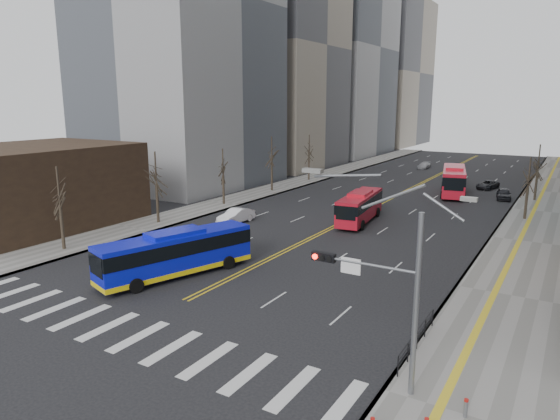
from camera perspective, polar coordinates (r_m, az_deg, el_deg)
name	(u,v)px	position (r m, az deg, el deg)	size (l,w,h in m)	color
ground	(123,331)	(29.16, -17.47, -13.10)	(220.00, 220.00, 0.00)	black
sidewalk_right	(544,212)	(63.33, 27.92, -0.21)	(7.00, 130.00, 0.15)	slate
sidewalk_left	(283,186)	(73.15, 0.39, 2.74)	(5.00, 130.00, 0.15)	slate
crosswalk	(123,331)	(29.16, -17.47, -13.09)	(26.70, 4.00, 0.01)	silver
centerline	(415,187)	(75.86, 15.14, 2.60)	(0.55, 100.00, 0.01)	gold
office_towers	(449,26)	(88.70, 18.71, 19.27)	(83.00, 134.00, 58.00)	#969698
storefront	(31,186)	(55.21, -26.54, 2.44)	(14.00, 18.00, 8.00)	#2E2017
signal_mast	(383,282)	(21.45, 11.68, -8.06)	(5.37, 0.37, 9.39)	gray
pedestrian_railing	(417,336)	(26.42, 15.41, -13.74)	(0.06, 6.06, 1.02)	black
bollards	(422,420)	(20.93, 15.95, -22.12)	(2.87, 3.17, 0.78)	gray
street_trees	(306,165)	(58.92, 3.04, 5.12)	(35.20, 47.20, 7.60)	black
blue_bus	(176,252)	(36.26, -11.80, -4.76)	(5.87, 11.63, 3.34)	#0E17DB
red_bus_near	(360,205)	(51.98, 9.12, 0.56)	(3.48, 10.19, 3.20)	red
red_bus_far	(454,179)	(70.79, 19.24, 3.40)	(5.30, 12.36, 3.80)	red
car_white	(236,216)	(51.34, -5.06, -0.67)	(1.57, 4.50, 1.48)	white
car_dark_mid	(504,194)	(69.68, 24.20, 1.70)	(1.68, 4.16, 1.42)	black
car_silver	(424,165)	(96.79, 16.14, 4.91)	(1.65, 4.06, 1.18)	#AAAAAF
car_dark_far	(488,185)	(77.18, 22.64, 2.69)	(1.99, 4.31, 1.20)	black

